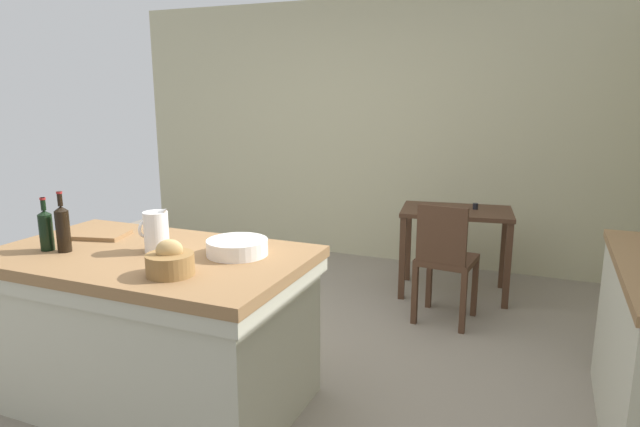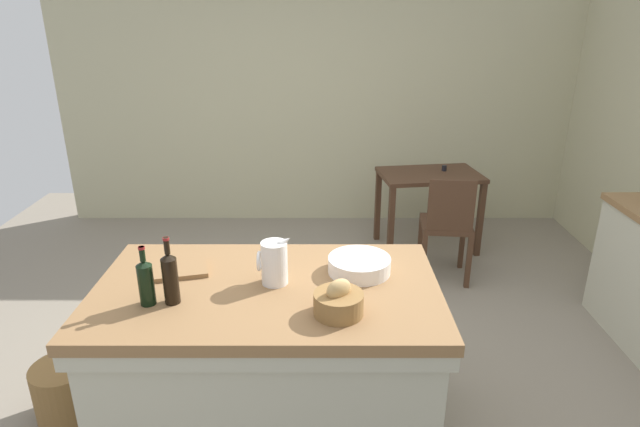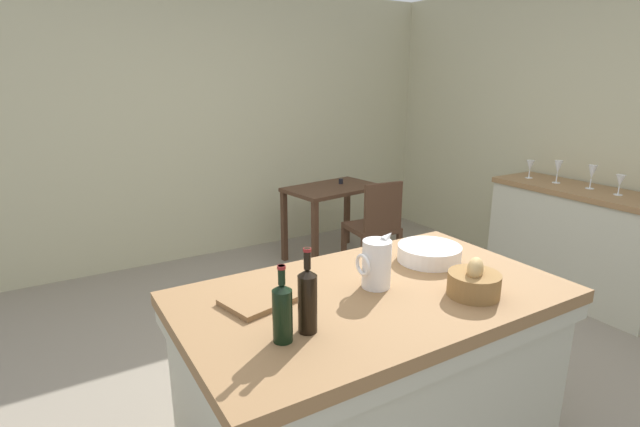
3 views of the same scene
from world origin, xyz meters
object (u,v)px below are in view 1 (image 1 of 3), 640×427
Objects in this scene: bread_basket at (170,262)px; cutting_board at (101,235)px; wicker_hamper at (22,333)px; wine_bottle_dark at (63,228)px; pitcher at (156,231)px; writing_desk at (456,223)px; wash_bowl at (237,247)px; wooden_chair at (445,258)px; wine_bottle_amber at (46,229)px; island_table at (153,322)px.

bread_basket is 0.92m from cutting_board.
wine_bottle_dark is at bearing -18.09° from wicker_hamper.
wine_bottle_dark is 0.96× the size of wicker_hamper.
pitcher is at bearing -2.30° from wicker_hamper.
writing_desk is 2.95× the size of wine_bottle_dark.
pitcher is 0.81× the size of wash_bowl.
pitcher is at bearing 22.41° from wine_bottle_dark.
pitcher is at bearing 136.86° from bread_basket.
wooden_chair is at bearing 63.84° from bread_basket.
writing_desk is at bearing 54.36° from wine_bottle_amber.
wooden_chair is 2.37m from cutting_board.
wooden_chair is at bearing 40.81° from cutting_board.
writing_desk is at bearing 43.12° from wicker_hamper.
wicker_hamper is at bearing -136.88° from writing_desk.
wine_bottle_amber is 0.85× the size of wicker_hamper.
island_table is at bearing -4.11° from wicker_hamper.
cutting_board is at bearing 79.97° from wine_bottle_amber.
wooden_chair is at bearing 52.65° from pitcher.
wicker_hamper is at bearing 157.89° from wine_bottle_amber.
writing_desk is 3.35× the size of wine_bottle_amber.
island_table reaches higher than writing_desk.
wicker_hamper is at bearing 175.89° from island_table.
cutting_board is (-1.74, -2.18, 0.26)m from writing_desk.
bread_basket is 0.66× the size of wicker_hamper.
cutting_board is at bearing 179.45° from wash_bowl.
writing_desk is at bearing 61.55° from island_table.
wash_bowl is at bearing 17.61° from wine_bottle_amber.
island_table is 0.65m from cutting_board.
writing_desk is at bearing 70.39° from bread_basket.
cutting_board reaches higher than island_table.
pitcher is (-1.23, -2.31, 0.36)m from writing_desk.
bread_basket is (0.34, -0.25, 0.46)m from island_table.
wooden_chair is at bearing 46.96° from wine_bottle_dark.
wicker_hamper is at bearing -173.59° from cutting_board.
wooden_chair reaches higher than writing_desk.
pitcher reaches higher than wash_bowl.
cutting_board is at bearing 99.41° from wine_bottle_dark.
wooden_chair is 2.69× the size of wicker_hamper.
island_table is 5.27× the size of wash_bowl.
wash_bowl is at bearing -110.14° from writing_desk.
cutting_board is 1.02× the size of wine_bottle_amber.
pitcher is (-1.26, -1.65, 0.47)m from wooden_chair.
wooden_chair reaches higher than cutting_board.
wine_bottle_amber is (-0.06, -0.32, 0.11)m from cutting_board.
wash_bowl is 0.42m from bread_basket.
wicker_hamper is at bearing -146.71° from wooden_chair.
bread_basket is (-0.95, -1.94, 0.42)m from wooden_chair.
wine_bottle_dark is at bearing -133.04° from wooden_chair.
pitcher is at bearing 43.64° from island_table.
cutting_board is 0.90× the size of wine_bottle_dark.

